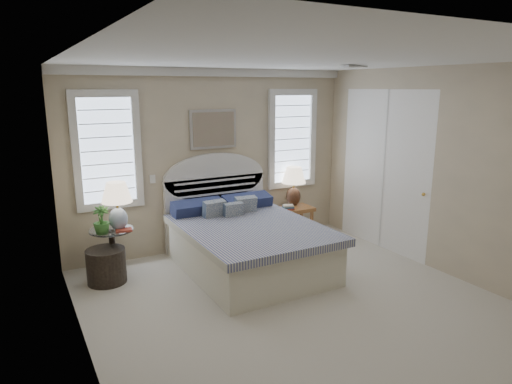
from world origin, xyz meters
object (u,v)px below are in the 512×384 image
object	(u,v)px
bed	(245,240)
floor_pot	(106,266)
lamp_right	(294,182)
side_table_left	(113,247)
lamp_left	(117,201)
nightstand_right	(296,216)

from	to	relation	value
bed	floor_pot	xyz separation A→B (m)	(-1.78, 0.39, -0.16)
lamp_right	side_table_left	bearing A→B (deg)	-175.21
side_table_left	lamp_left	distance (m)	0.64
side_table_left	floor_pot	size ratio (longest dim) A/B	1.30
bed	nightstand_right	bearing A→B (deg)	28.03
floor_pot	lamp_left	xyz separation A→B (m)	(0.22, 0.15, 0.79)
lamp_right	lamp_left	bearing A→B (deg)	-173.97
bed	lamp_left	world-z (taller)	bed
floor_pot	lamp_right	xyz separation A→B (m)	(3.12, 0.45, 0.70)
nightstand_right	lamp_right	world-z (taller)	lamp_right
floor_pot	lamp_right	size ratio (longest dim) A/B	0.76
floor_pot	lamp_left	bearing A→B (deg)	34.10
bed	side_table_left	size ratio (longest dim) A/B	3.61
bed	side_table_left	world-z (taller)	bed
nightstand_right	floor_pot	bearing A→B (deg)	-174.36
bed	lamp_left	xyz separation A→B (m)	(-1.56, 0.54, 0.63)
bed	floor_pot	bearing A→B (deg)	167.70
bed	floor_pot	world-z (taller)	bed
nightstand_right	lamp_left	size ratio (longest dim) A/B	0.84
side_table_left	floor_pot	bearing A→B (deg)	-122.49
floor_pot	nightstand_right	bearing A→B (deg)	5.64
bed	nightstand_right	distance (m)	1.47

